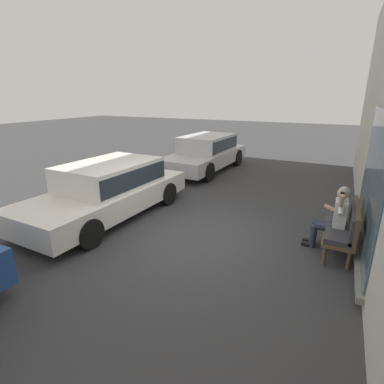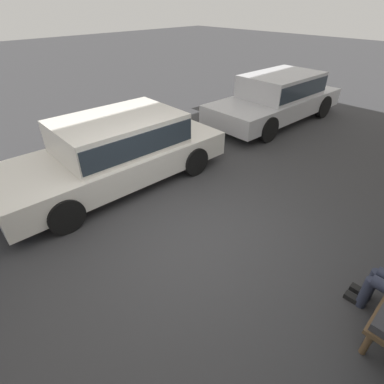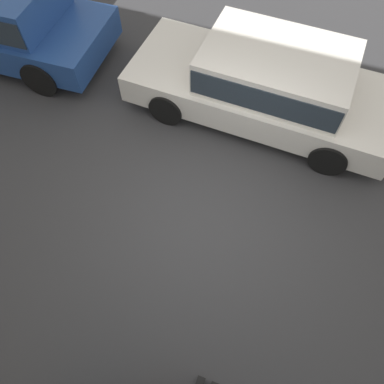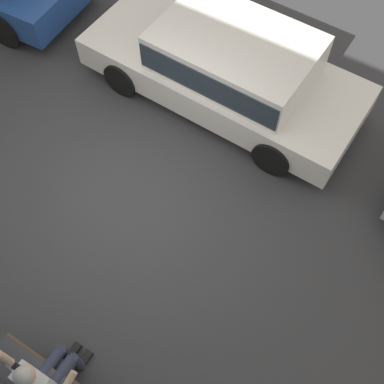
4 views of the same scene
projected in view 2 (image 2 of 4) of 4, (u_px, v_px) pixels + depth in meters
name	position (u px, v px, depth m)	size (l,w,h in m)	color
ground_plane	(193.00, 240.00, 4.83)	(60.00, 60.00, 0.00)	#38383A
parked_car_near	(278.00, 96.00, 9.07)	(4.75, 2.01, 1.39)	silver
parked_car_mid	(117.00, 148.00, 6.01)	(4.66, 2.05, 1.35)	white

